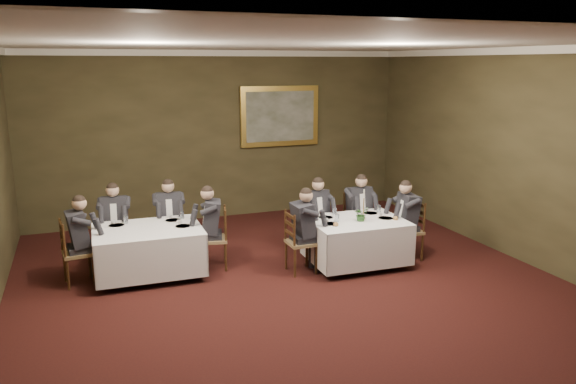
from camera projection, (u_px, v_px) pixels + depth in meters
ground at (313, 308)px, 7.63m from camera, size 10.00×10.00×0.00m
ceiling at (316, 42)px, 6.84m from camera, size 8.00×10.00×0.10m
back_wall at (220, 136)px, 11.79m from camera, size 8.00×0.10×3.50m
right_wall at (554, 163)px, 8.61m from camera, size 0.10×10.00×3.50m
crown_molding at (316, 47)px, 6.85m from camera, size 8.00×10.00×0.12m
table_main at (356, 239)px, 9.15m from camera, size 1.58×1.22×0.67m
table_second at (149, 248)px, 8.69m from camera, size 1.68×1.29×0.67m
chair_main_backleft at (315, 237)px, 9.78m from camera, size 0.49×0.48×1.00m
diner_main_backleft at (315, 225)px, 9.72m from camera, size 0.46×0.53×1.35m
chair_main_backright at (357, 232)px, 10.05m from camera, size 0.44×0.42×1.00m
diner_main_backright at (358, 220)px, 9.98m from camera, size 0.42×0.48×1.35m
chair_main_endleft at (300, 255)px, 8.88m from camera, size 0.42×0.44×1.00m
diner_main_endleft at (301, 241)px, 8.83m from camera, size 0.48×0.42×1.35m
chair_main_endright at (408, 242)px, 9.50m from camera, size 0.46×0.47×1.00m
diner_main_endright at (408, 229)px, 9.44m from camera, size 0.51×0.44×1.35m
chair_sec_backleft at (117, 245)px, 9.36m from camera, size 0.50×0.48×1.00m
diner_sec_backleft at (116, 232)px, 9.30m from camera, size 0.47×0.54×1.35m
chair_sec_backright at (170, 239)px, 9.65m from camera, size 0.48×0.46×1.00m
diner_sec_backright at (170, 227)px, 9.59m from camera, size 0.45×0.52×1.35m
chair_sec_endright at (215, 251)px, 9.06m from camera, size 0.51×0.52×1.00m
diner_sec_endright at (214, 237)px, 9.01m from camera, size 0.56×0.50×1.35m
chair_sec_endleft at (78, 266)px, 8.39m from camera, size 0.47×0.49×1.00m
diner_sec_endleft at (78, 251)px, 8.35m from camera, size 0.52×0.45×1.35m
centerpiece at (361, 213)px, 9.01m from camera, size 0.27×0.25×0.25m
candlestick at (364, 207)px, 9.15m from camera, size 0.07×0.07×0.50m
place_setting_table_main at (328, 215)px, 9.28m from camera, size 0.33×0.31×0.14m
place_setting_table_second at (120, 222)px, 8.83m from camera, size 0.33×0.31×0.14m
painting at (280, 116)px, 12.10m from camera, size 1.76×0.09×1.29m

